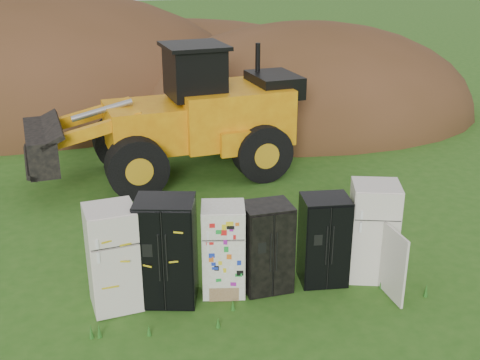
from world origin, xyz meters
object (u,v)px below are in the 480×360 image
object	(u,v)px
fridge_sticker	(223,249)
fridge_black_side	(167,251)
fridge_leftmost	(113,258)
wheel_loader	(163,114)
fridge_dark_mid	(267,247)
fridge_black_right	(324,240)
fridge_open_door	(373,231)

from	to	relation	value
fridge_sticker	fridge_black_side	bearing A→B (deg)	-166.99
fridge_leftmost	fridge_black_side	xyz separation A→B (m)	(0.91, -0.01, 0.03)
fridge_leftmost	fridge_black_side	size ratio (longest dim) A/B	0.97
fridge_leftmost	fridge_black_side	distance (m)	0.91
fridge_leftmost	wheel_loader	distance (m)	6.26
fridge_dark_mid	fridge_sticker	bearing A→B (deg)	172.52
fridge_black_side	fridge_black_right	distance (m)	2.87
fridge_black_right	fridge_dark_mid	bearing A→B (deg)	-173.70
wheel_loader	fridge_black_right	bearing A→B (deg)	-76.88
fridge_sticker	fridge_dark_mid	distance (m)	0.78
fridge_black_side	fridge_open_door	distance (m)	3.81
fridge_black_side	fridge_sticker	xyz separation A→B (m)	(1.01, 0.05, -0.11)
wheel_loader	fridge_sticker	bearing A→B (deg)	-93.64
fridge_leftmost	fridge_sticker	distance (m)	1.91
fridge_open_door	wheel_loader	distance (m)	6.91
fridge_leftmost	fridge_black_side	world-z (taller)	fridge_black_side
fridge_sticker	fridge_open_door	size ratio (longest dim) A/B	0.90
fridge_leftmost	fridge_dark_mid	distance (m)	2.69
fridge_dark_mid	fridge_black_right	xyz separation A→B (m)	(1.08, 0.01, 0.01)
fridge_black_side	fridge_sticker	size ratio (longest dim) A/B	1.14
fridge_dark_mid	fridge_black_right	bearing A→B (deg)	-2.93
fridge_sticker	fridge_black_right	distance (m)	1.86
fridge_dark_mid	wheel_loader	size ratio (longest dim) A/B	0.23
fridge_leftmost	fridge_open_door	bearing A→B (deg)	-8.69
fridge_leftmost	fridge_open_door	world-z (taller)	fridge_open_door
fridge_sticker	wheel_loader	distance (m)	6.07
fridge_sticker	fridge_black_right	size ratio (longest dim) A/B	1.00
fridge_leftmost	fridge_open_door	xyz separation A→B (m)	(4.71, -0.04, 0.00)
fridge_leftmost	wheel_loader	xyz separation A→B (m)	(1.51, 6.02, 0.82)
fridge_leftmost	fridge_black_right	world-z (taller)	fridge_leftmost
fridge_sticker	fridge_open_door	bearing A→B (deg)	8.78
fridge_sticker	wheel_loader	size ratio (longest dim) A/B	0.23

